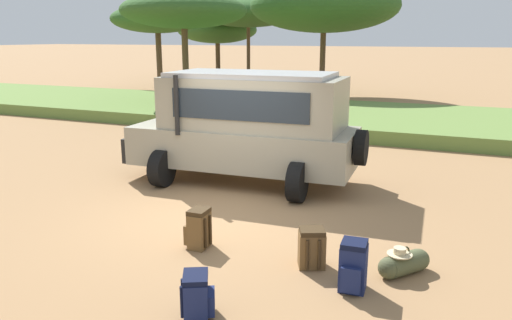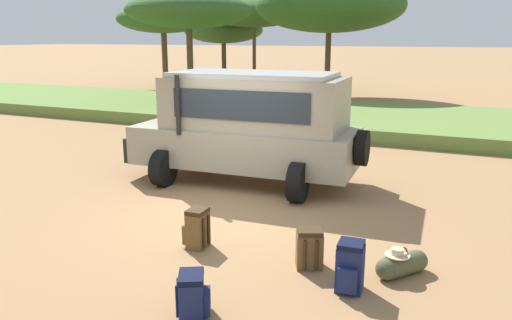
{
  "view_description": "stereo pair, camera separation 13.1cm",
  "coord_description": "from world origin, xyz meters",
  "px_view_note": "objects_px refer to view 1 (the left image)",
  "views": [
    {
      "loc": [
        4.1,
        -7.61,
        3.18
      ],
      "look_at": [
        0.64,
        0.46,
        1.0
      ],
      "focal_mm": 35.0,
      "sensor_mm": 36.0,
      "label": 1
    },
    {
      "loc": [
        4.22,
        -7.56,
        3.18
      ],
      "look_at": [
        0.64,
        0.46,
        1.0
      ],
      "focal_mm": 35.0,
      "sensor_mm": 36.0,
      "label": 2
    }
  ],
  "objects_px": {
    "safari_vehicle": "(248,125)",
    "acacia_tree_far_right": "(324,6)",
    "acacia_tree_far_left": "(217,30)",
    "backpack_cluster_center": "(199,229)",
    "acacia_tree_centre_back": "(248,13)",
    "backpack_near_rear_wheel": "(353,267)",
    "duffel_bag_low_black_case": "(404,263)",
    "acacia_tree_right_mid": "(184,11)",
    "backpack_outermost": "(197,296)",
    "acacia_tree_left_mid": "(157,19)",
    "backpack_beside_front_wheel": "(312,248)"
  },
  "relations": [
    {
      "from": "backpack_cluster_center",
      "to": "acacia_tree_left_mid",
      "type": "relative_size",
      "value": 0.11
    },
    {
      "from": "acacia_tree_right_mid",
      "to": "acacia_tree_far_right",
      "type": "xyz_separation_m",
      "value": [
        3.96,
        7.39,
        0.48
      ]
    },
    {
      "from": "backpack_near_rear_wheel",
      "to": "acacia_tree_left_mid",
      "type": "relative_size",
      "value": 0.11
    },
    {
      "from": "backpack_cluster_center",
      "to": "backpack_near_rear_wheel",
      "type": "xyz_separation_m",
      "value": [
        2.48,
        -0.4,
        0.02
      ]
    },
    {
      "from": "backpack_cluster_center",
      "to": "acacia_tree_far_left",
      "type": "bearing_deg",
      "value": 116.9
    },
    {
      "from": "backpack_beside_front_wheel",
      "to": "backpack_outermost",
      "type": "distance_m",
      "value": 1.96
    },
    {
      "from": "backpack_beside_front_wheel",
      "to": "acacia_tree_right_mid",
      "type": "relative_size",
      "value": 0.11
    },
    {
      "from": "safari_vehicle",
      "to": "acacia_tree_far_left",
      "type": "distance_m",
      "value": 31.26
    },
    {
      "from": "acacia_tree_right_mid",
      "to": "duffel_bag_low_black_case",
      "type": "bearing_deg",
      "value": -48.69
    },
    {
      "from": "backpack_cluster_center",
      "to": "acacia_tree_centre_back",
      "type": "relative_size",
      "value": 0.09
    },
    {
      "from": "safari_vehicle",
      "to": "acacia_tree_far_right",
      "type": "bearing_deg",
      "value": 100.23
    },
    {
      "from": "acacia_tree_far_left",
      "to": "acacia_tree_far_right",
      "type": "xyz_separation_m",
      "value": [
        11.99,
        -11.06,
        1.02
      ]
    },
    {
      "from": "safari_vehicle",
      "to": "backpack_cluster_center",
      "type": "distance_m",
      "value": 3.81
    },
    {
      "from": "backpack_cluster_center",
      "to": "duffel_bag_low_black_case",
      "type": "height_order",
      "value": "backpack_cluster_center"
    },
    {
      "from": "acacia_tree_far_left",
      "to": "acacia_tree_far_right",
      "type": "relative_size",
      "value": 0.87
    },
    {
      "from": "safari_vehicle",
      "to": "duffel_bag_low_black_case",
      "type": "xyz_separation_m",
      "value": [
        3.81,
        -3.28,
        -1.13
      ]
    },
    {
      "from": "backpack_outermost",
      "to": "acacia_tree_far_right",
      "type": "xyz_separation_m",
      "value": [
        -4.66,
        21.61,
        4.45
      ]
    },
    {
      "from": "backpack_beside_front_wheel",
      "to": "acacia_tree_right_mid",
      "type": "height_order",
      "value": "acacia_tree_right_mid"
    },
    {
      "from": "backpack_outermost",
      "to": "acacia_tree_far_left",
      "type": "height_order",
      "value": "acacia_tree_far_left"
    },
    {
      "from": "backpack_outermost",
      "to": "acacia_tree_far_left",
      "type": "relative_size",
      "value": 0.08
    },
    {
      "from": "acacia_tree_far_right",
      "to": "backpack_cluster_center",
      "type": "bearing_deg",
      "value": -79.43
    },
    {
      "from": "backpack_outermost",
      "to": "acacia_tree_far_right",
      "type": "bearing_deg",
      "value": 102.18
    },
    {
      "from": "safari_vehicle",
      "to": "backpack_near_rear_wheel",
      "type": "bearing_deg",
      "value": -50.79
    },
    {
      "from": "backpack_near_rear_wheel",
      "to": "acacia_tree_far_right",
      "type": "height_order",
      "value": "acacia_tree_far_right"
    },
    {
      "from": "acacia_tree_left_mid",
      "to": "safari_vehicle",
      "type": "bearing_deg",
      "value": -51.01
    },
    {
      "from": "backpack_beside_front_wheel",
      "to": "safari_vehicle",
      "type": "bearing_deg",
      "value": 125.94
    },
    {
      "from": "backpack_beside_front_wheel",
      "to": "acacia_tree_far_right",
      "type": "relative_size",
      "value": 0.07
    },
    {
      "from": "backpack_near_rear_wheel",
      "to": "acacia_tree_right_mid",
      "type": "bearing_deg",
      "value": 128.22
    },
    {
      "from": "acacia_tree_far_left",
      "to": "backpack_beside_front_wheel",
      "type": "bearing_deg",
      "value": -60.48
    },
    {
      "from": "backpack_beside_front_wheel",
      "to": "backpack_cluster_center",
      "type": "height_order",
      "value": "backpack_cluster_center"
    },
    {
      "from": "acacia_tree_centre_back",
      "to": "backpack_cluster_center",
      "type": "bearing_deg",
      "value": -67.45
    },
    {
      "from": "acacia_tree_left_mid",
      "to": "acacia_tree_right_mid",
      "type": "xyz_separation_m",
      "value": [
        6.38,
        -7.5,
        0.02
      ]
    },
    {
      "from": "duffel_bag_low_black_case",
      "to": "acacia_tree_right_mid",
      "type": "height_order",
      "value": "acacia_tree_right_mid"
    },
    {
      "from": "backpack_near_rear_wheel",
      "to": "backpack_beside_front_wheel",
      "type": "bearing_deg",
      "value": 146.88
    },
    {
      "from": "duffel_bag_low_black_case",
      "to": "backpack_beside_front_wheel",
      "type": "bearing_deg",
      "value": -168.01
    },
    {
      "from": "backpack_cluster_center",
      "to": "acacia_tree_centre_back",
      "type": "distance_m",
      "value": 30.39
    },
    {
      "from": "acacia_tree_far_left",
      "to": "acacia_tree_far_right",
      "type": "distance_m",
      "value": 16.34
    },
    {
      "from": "backpack_outermost",
      "to": "acacia_tree_left_mid",
      "type": "height_order",
      "value": "acacia_tree_left_mid"
    },
    {
      "from": "acacia_tree_far_left",
      "to": "acacia_tree_right_mid",
      "type": "xyz_separation_m",
      "value": [
        8.03,
        -18.45,
        0.54
      ]
    },
    {
      "from": "acacia_tree_left_mid",
      "to": "backpack_outermost",
      "type": "bearing_deg",
      "value": -55.36
    },
    {
      "from": "acacia_tree_left_mid",
      "to": "acacia_tree_centre_back",
      "type": "bearing_deg",
      "value": 71.96
    },
    {
      "from": "backpack_near_rear_wheel",
      "to": "acacia_tree_far_right",
      "type": "xyz_separation_m",
      "value": [
        -6.2,
        20.29,
        4.38
      ]
    },
    {
      "from": "backpack_near_rear_wheel",
      "to": "safari_vehicle",
      "type": "bearing_deg",
      "value": 129.21
    },
    {
      "from": "backpack_beside_front_wheel",
      "to": "duffel_bag_low_black_case",
      "type": "distance_m",
      "value": 1.27
    },
    {
      "from": "backpack_beside_front_wheel",
      "to": "backpack_cluster_center",
      "type": "xyz_separation_m",
      "value": [
        -1.8,
        -0.05,
        0.02
      ]
    },
    {
      "from": "backpack_near_rear_wheel",
      "to": "acacia_tree_far_right",
      "type": "bearing_deg",
      "value": 106.98
    },
    {
      "from": "safari_vehicle",
      "to": "backpack_cluster_center",
      "type": "xyz_separation_m",
      "value": [
        0.77,
        -3.59,
        -0.99
      ]
    },
    {
      "from": "acacia_tree_centre_back",
      "to": "backpack_near_rear_wheel",
      "type": "bearing_deg",
      "value": -63.55
    },
    {
      "from": "duffel_bag_low_black_case",
      "to": "acacia_tree_left_mid",
      "type": "height_order",
      "value": "acacia_tree_left_mid"
    },
    {
      "from": "backpack_beside_front_wheel",
      "to": "acacia_tree_left_mid",
      "type": "bearing_deg",
      "value": 128.47
    }
  ]
}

